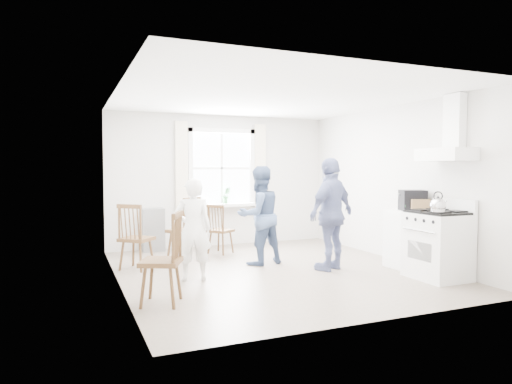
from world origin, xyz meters
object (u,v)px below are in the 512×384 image
object	(u,v)px
windsor_chair_b	(132,230)
person_mid	(259,215)
person_left	(193,229)
gas_stove	(438,244)
stereo_stack	(413,200)
windsor_chair_c	(171,248)
windsor_chair_a	(189,221)
low_cabinet	(407,239)
person_right	(331,214)

from	to	relation	value
windsor_chair_b	person_mid	xyz separation A→B (m)	(1.95, -0.30, 0.17)
windsor_chair_b	person_left	xyz separation A→B (m)	(0.69, -0.92, 0.08)
gas_stove	person_mid	distance (m)	2.69
stereo_stack	windsor_chair_c	size ratio (longest dim) A/B	0.42
windsor_chair_b	windsor_chair_c	world-z (taller)	windsor_chair_c
windsor_chair_a	windsor_chair_b	distance (m)	1.10
low_cabinet	person_mid	distance (m)	2.33
windsor_chair_a	windsor_chair_c	bearing A→B (deg)	-108.80
person_right	gas_stove	bearing A→B (deg)	111.73
gas_stove	windsor_chair_a	distance (m)	3.92
windsor_chair_c	person_left	size ratio (longest dim) A/B	0.75
person_mid	windsor_chair_c	bearing A→B (deg)	31.94
windsor_chair_b	stereo_stack	bearing A→B (deg)	-20.93
windsor_chair_c	person_mid	world-z (taller)	person_mid
windsor_chair_c	person_mid	size ratio (longest dim) A/B	0.67
gas_stove	stereo_stack	xyz separation A→B (m)	(0.10, 0.63, 0.57)
stereo_stack	windsor_chair_b	size ratio (longest dim) A/B	0.44
stereo_stack	person_left	size ratio (longest dim) A/B	0.32
person_mid	windsor_chair_b	bearing A→B (deg)	-19.00
windsor_chair_b	windsor_chair_a	bearing A→B (deg)	26.05
windsor_chair_a	person_right	distance (m)	2.41
windsor_chair_a	windsor_chair_c	xyz separation A→B (m)	(-0.81, -2.39, -0.00)
person_mid	gas_stove	bearing A→B (deg)	126.19
stereo_stack	windsor_chair_a	world-z (taller)	stereo_stack
windsor_chair_a	windsor_chair_b	bearing A→B (deg)	-153.95
gas_stove	low_cabinet	size ratio (longest dim) A/B	1.24
windsor_chair_c	person_right	world-z (taller)	person_right
stereo_stack	person_right	xyz separation A→B (m)	(-1.18, 0.43, -0.20)
stereo_stack	person_mid	size ratio (longest dim) A/B	0.28
stereo_stack	person_mid	world-z (taller)	person_mid
person_right	person_mid	bearing A→B (deg)	-66.47
windsor_chair_a	windsor_chair_b	size ratio (longest dim) A/B	1.05
gas_stove	windsor_chair_a	xyz separation A→B (m)	(-2.89, 2.64, 0.17)
windsor_chair_a	person_left	bearing A→B (deg)	-101.88
gas_stove	person_mid	xyz separation A→B (m)	(-1.93, 1.85, 0.31)
stereo_stack	person_mid	xyz separation A→B (m)	(-2.03, 1.22, -0.27)
windsor_chair_a	person_left	size ratio (longest dim) A/B	0.76
windsor_chair_c	windsor_chair_b	bearing A→B (deg)	95.30
windsor_chair_a	person_right	size ratio (longest dim) A/B	0.63
low_cabinet	windsor_chair_a	distance (m)	3.55
low_cabinet	windsor_chair_c	distance (m)	3.81
low_cabinet	windsor_chair_b	size ratio (longest dim) A/B	0.88
stereo_stack	windsor_chair_b	xyz separation A→B (m)	(-3.98, 1.52, -0.43)
person_left	stereo_stack	bearing A→B (deg)	-178.59
person_left	person_right	distance (m)	2.12
windsor_chair_b	windsor_chair_c	size ratio (longest dim) A/B	0.96
person_left	person_mid	size ratio (longest dim) A/B	0.89
person_right	low_cabinet	bearing A→B (deg)	138.89
gas_stove	stereo_stack	world-z (taller)	stereo_stack
windsor_chair_b	person_left	size ratio (longest dim) A/B	0.72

